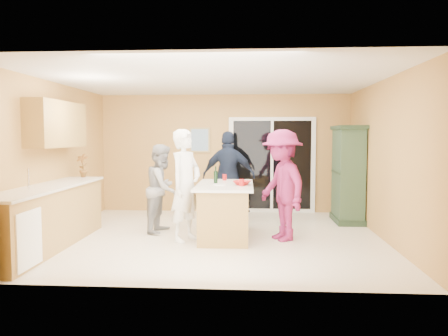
# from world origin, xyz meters

# --- Properties ---
(floor) EXTENTS (5.50, 5.50, 0.00)m
(floor) POSITION_xyz_m (0.00, 0.00, 0.00)
(floor) COLOR white
(floor) RESTS_ON ground
(ceiling) EXTENTS (5.50, 5.00, 0.10)m
(ceiling) POSITION_xyz_m (0.00, 0.00, 2.60)
(ceiling) COLOR silver
(ceiling) RESTS_ON wall_back
(wall_back) EXTENTS (5.50, 0.10, 2.60)m
(wall_back) POSITION_xyz_m (0.00, 2.50, 1.30)
(wall_back) COLOR tan
(wall_back) RESTS_ON ground
(wall_front) EXTENTS (5.50, 0.10, 2.60)m
(wall_front) POSITION_xyz_m (0.00, -2.50, 1.30)
(wall_front) COLOR tan
(wall_front) RESTS_ON ground
(wall_left) EXTENTS (0.10, 5.00, 2.60)m
(wall_left) POSITION_xyz_m (-2.75, 0.00, 1.30)
(wall_left) COLOR tan
(wall_left) RESTS_ON ground
(wall_right) EXTENTS (0.10, 5.00, 2.60)m
(wall_right) POSITION_xyz_m (2.75, 0.00, 1.30)
(wall_right) COLOR tan
(wall_right) RESTS_ON ground
(left_cabinet_run) EXTENTS (0.65, 3.05, 1.24)m
(left_cabinet_run) POSITION_xyz_m (-2.45, -1.05, 0.46)
(left_cabinet_run) COLOR #AA8142
(left_cabinet_run) RESTS_ON floor
(upper_cabinets) EXTENTS (0.35, 1.60, 0.75)m
(upper_cabinets) POSITION_xyz_m (-2.58, -0.20, 1.88)
(upper_cabinets) COLOR #AA8142
(upper_cabinets) RESTS_ON wall_left
(sliding_door) EXTENTS (1.90, 0.07, 2.10)m
(sliding_door) POSITION_xyz_m (1.05, 2.46, 1.05)
(sliding_door) COLOR white
(sliding_door) RESTS_ON floor
(framed_picture) EXTENTS (0.46, 0.04, 0.56)m
(framed_picture) POSITION_xyz_m (-0.55, 2.48, 1.60)
(framed_picture) COLOR #A08750
(framed_picture) RESTS_ON wall_back
(kitchen_island) EXTENTS (0.94, 1.71, 0.89)m
(kitchen_island) POSITION_xyz_m (0.17, -0.01, 0.42)
(kitchen_island) COLOR #AA8142
(kitchen_island) RESTS_ON floor
(green_hutch) EXTENTS (0.54, 1.03, 1.89)m
(green_hutch) POSITION_xyz_m (2.49, 1.45, 0.92)
(green_hutch) COLOR #203421
(green_hutch) RESTS_ON floor
(woman_white) EXTENTS (0.68, 0.78, 1.79)m
(woman_white) POSITION_xyz_m (-0.44, -0.28, 0.90)
(woman_white) COLOR white
(woman_white) RESTS_ON floor
(woman_grey) EXTENTS (0.69, 0.83, 1.54)m
(woman_grey) POSITION_xyz_m (-0.95, 0.35, 0.77)
(woman_grey) COLOR gray
(woman_grey) RESTS_ON floor
(woman_navy) EXTENTS (1.06, 0.47, 1.78)m
(woman_navy) POSITION_xyz_m (0.16, 1.42, 0.89)
(woman_navy) COLOR #181F35
(woman_navy) RESTS_ON floor
(woman_magenta) EXTENTS (1.10, 1.33, 1.79)m
(woman_magenta) POSITION_xyz_m (1.10, -0.14, 0.89)
(woman_magenta) COLOR #841C56
(woman_magenta) RESTS_ON floor
(serving_bowl) EXTENTS (0.36, 0.36, 0.07)m
(serving_bowl) POSITION_xyz_m (0.46, -0.12, 0.93)
(serving_bowl) COLOR #A61213
(serving_bowl) RESTS_ON kitchen_island
(tulip_vase) EXTENTS (0.25, 0.19, 0.43)m
(tulip_vase) POSITION_xyz_m (-2.45, 0.52, 1.16)
(tulip_vase) COLOR #AB2211
(tulip_vase) RESTS_ON left_cabinet_run
(tumbler_near) EXTENTS (0.09, 0.09, 0.11)m
(tumbler_near) POSITION_xyz_m (0.46, -0.29, 0.95)
(tumbler_near) COLOR #A61213
(tumbler_near) RESTS_ON kitchen_island
(tumbler_far) EXTENTS (0.10, 0.10, 0.11)m
(tumbler_far) POSITION_xyz_m (0.13, 0.60, 0.94)
(tumbler_far) COLOR #A61213
(tumbler_far) RESTS_ON kitchen_island
(wine_bottle) EXTENTS (0.07, 0.07, 0.29)m
(wine_bottle) POSITION_xyz_m (0.01, 0.12, 1.00)
(wine_bottle) COLOR black
(wine_bottle) RESTS_ON kitchen_island
(white_plate) EXTENTS (0.23, 0.23, 0.01)m
(white_plate) POSITION_xyz_m (0.09, -0.14, 0.90)
(white_plate) COLOR silver
(white_plate) RESTS_ON kitchen_island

